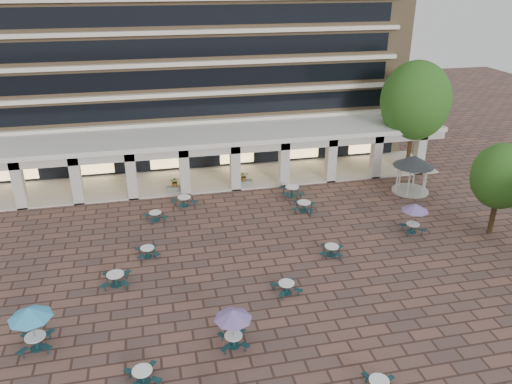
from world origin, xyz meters
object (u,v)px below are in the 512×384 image
Objects in this scene: picnic_table_0 at (143,375)px; planter_right at (244,180)px; picnic_table_2 at (286,287)px; planter_left at (175,185)px; gazebo at (413,165)px.

planter_right reaches higher than picnic_table_0.
picnic_table_2 is at bearing 21.27° from picnic_table_0.
planter_right is at bearing -0.00° from planter_left.
planter_right is at bearing 77.99° from picnic_table_2.
gazebo reaches higher than picnic_table_2.
gazebo reaches higher than planter_left.
planter_left is 5.86m from planter_right.
planter_right is (-13.41, 4.17, -1.81)m from gazebo.
planter_right is (0.65, 15.85, 0.15)m from picnic_table_2.
picnic_table_0 is 21.23m from planter_left.
planter_right is (5.86, -0.00, -0.02)m from planter_left.
gazebo is 19.80m from planter_left.
gazebo reaches higher than planter_right.
planter_left is (2.93, 21.02, 0.16)m from picnic_table_0.
gazebo is 2.25× the size of planter_left.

